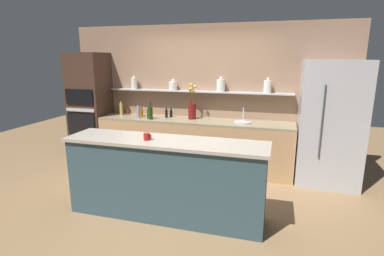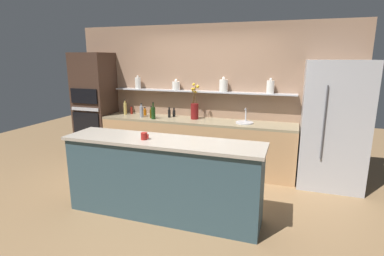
{
  "view_description": "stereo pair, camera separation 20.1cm",
  "coord_description": "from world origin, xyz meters",
  "px_view_note": "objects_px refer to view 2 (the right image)",
  "views": [
    {
      "loc": [
        1.31,
        -3.83,
        2.01
      ],
      "look_at": [
        0.1,
        0.37,
        0.98
      ],
      "focal_mm": 28.0,
      "sensor_mm": 36.0,
      "label": 1
    },
    {
      "loc": [
        1.5,
        -3.77,
        2.01
      ],
      "look_at": [
        0.1,
        0.37,
        0.98
      ],
      "focal_mm": 28.0,
      "sensor_mm": 36.0,
      "label": 2
    }
  ],
  "objects_px": {
    "refrigerator": "(333,125)",
    "bottle_sauce_5": "(169,113)",
    "bottle_sauce_0": "(145,112)",
    "bottle_wine_6": "(153,113)",
    "coffee_mug": "(144,136)",
    "bottle_spirit_1": "(125,108)",
    "bottle_spirit_2": "(142,111)",
    "oven_tower": "(95,107)",
    "sink_fixture": "(245,122)",
    "bottle_sauce_3": "(132,110)",
    "bottle_sauce_7": "(174,113)",
    "flower_vase": "(195,109)",
    "bottle_oil_4": "(151,113)"
  },
  "relations": [
    {
      "from": "refrigerator",
      "to": "bottle_sauce_5",
      "type": "relative_size",
      "value": 10.5
    },
    {
      "from": "bottle_sauce_7",
      "to": "flower_vase",
      "type": "bearing_deg",
      "value": -11.2
    },
    {
      "from": "refrigerator",
      "to": "bottle_sauce_5",
      "type": "xyz_separation_m",
      "value": [
        -2.79,
        0.1,
        0.01
      ]
    },
    {
      "from": "bottle_oil_4",
      "to": "bottle_wine_6",
      "type": "bearing_deg",
      "value": -41.83
    },
    {
      "from": "refrigerator",
      "to": "bottle_wine_6",
      "type": "bearing_deg",
      "value": -177.43
    },
    {
      "from": "flower_vase",
      "to": "sink_fixture",
      "type": "height_order",
      "value": "flower_vase"
    },
    {
      "from": "refrigerator",
      "to": "bottle_sauce_7",
      "type": "xyz_separation_m",
      "value": [
        -2.74,
        0.2,
        -0.0
      ]
    },
    {
      "from": "bottle_wine_6",
      "to": "flower_vase",
      "type": "bearing_deg",
      "value": 19.11
    },
    {
      "from": "bottle_sauce_5",
      "to": "bottle_oil_4",
      "type": "bearing_deg",
      "value": -150.4
    },
    {
      "from": "refrigerator",
      "to": "bottle_sauce_5",
      "type": "bearing_deg",
      "value": 178.03
    },
    {
      "from": "refrigerator",
      "to": "coffee_mug",
      "type": "xyz_separation_m",
      "value": [
        -2.34,
        -1.77,
        0.07
      ]
    },
    {
      "from": "oven_tower",
      "to": "bottle_sauce_7",
      "type": "height_order",
      "value": "oven_tower"
    },
    {
      "from": "sink_fixture",
      "to": "bottle_spirit_2",
      "type": "bearing_deg",
      "value": -177.06
    },
    {
      "from": "bottle_spirit_2",
      "to": "bottle_wine_6",
      "type": "distance_m",
      "value": 0.3
    },
    {
      "from": "refrigerator",
      "to": "oven_tower",
      "type": "bearing_deg",
      "value": 179.52
    },
    {
      "from": "bottle_sauce_5",
      "to": "oven_tower",
      "type": "bearing_deg",
      "value": -177.85
    },
    {
      "from": "refrigerator",
      "to": "coffee_mug",
      "type": "height_order",
      "value": "refrigerator"
    },
    {
      "from": "bottle_spirit_2",
      "to": "bottle_sauce_7",
      "type": "height_order",
      "value": "bottle_spirit_2"
    },
    {
      "from": "flower_vase",
      "to": "bottle_oil_4",
      "type": "height_order",
      "value": "flower_vase"
    },
    {
      "from": "sink_fixture",
      "to": "bottle_sauce_7",
      "type": "bearing_deg",
      "value": 173.74
    },
    {
      "from": "flower_vase",
      "to": "bottle_wine_6",
      "type": "distance_m",
      "value": 0.75
    },
    {
      "from": "bottle_oil_4",
      "to": "bottle_sauce_7",
      "type": "height_order",
      "value": "bottle_oil_4"
    },
    {
      "from": "bottle_sauce_7",
      "to": "sink_fixture",
      "type": "bearing_deg",
      "value": -6.26
    },
    {
      "from": "coffee_mug",
      "to": "sink_fixture",
      "type": "bearing_deg",
      "value": 62.27
    },
    {
      "from": "bottle_spirit_1",
      "to": "bottle_spirit_2",
      "type": "bearing_deg",
      "value": -18.32
    },
    {
      "from": "bottle_sauce_5",
      "to": "bottle_sauce_3",
      "type": "bearing_deg",
      "value": 174.1
    },
    {
      "from": "sink_fixture",
      "to": "bottle_sauce_0",
      "type": "relative_size",
      "value": 1.83
    },
    {
      "from": "bottle_spirit_2",
      "to": "bottle_wine_6",
      "type": "xyz_separation_m",
      "value": [
        0.29,
        -0.09,
        0.01
      ]
    },
    {
      "from": "oven_tower",
      "to": "sink_fixture",
      "type": "distance_m",
      "value": 3.0
    },
    {
      "from": "sink_fixture",
      "to": "bottle_spirit_2",
      "type": "height_order",
      "value": "bottle_spirit_2"
    },
    {
      "from": "refrigerator",
      "to": "bottle_spirit_2",
      "type": "distance_m",
      "value": 3.29
    },
    {
      "from": "bottle_spirit_1",
      "to": "bottle_oil_4",
      "type": "height_order",
      "value": "bottle_spirit_1"
    },
    {
      "from": "bottle_sauce_7",
      "to": "oven_tower",
      "type": "bearing_deg",
      "value": -174.39
    },
    {
      "from": "bottle_sauce_0",
      "to": "sink_fixture",
      "type": "bearing_deg",
      "value": -2.27
    },
    {
      "from": "coffee_mug",
      "to": "bottle_sauce_5",
      "type": "bearing_deg",
      "value": 103.78
    },
    {
      "from": "sink_fixture",
      "to": "bottle_oil_4",
      "type": "distance_m",
      "value": 1.71
    },
    {
      "from": "sink_fixture",
      "to": "bottle_oil_4",
      "type": "relative_size",
      "value": 1.35
    },
    {
      "from": "oven_tower",
      "to": "bottle_sauce_7",
      "type": "bearing_deg",
      "value": 5.61
    },
    {
      "from": "bottle_sauce_0",
      "to": "bottle_wine_6",
      "type": "xyz_separation_m",
      "value": [
        0.31,
        -0.26,
        0.05
      ]
    },
    {
      "from": "bottle_sauce_7",
      "to": "coffee_mug",
      "type": "relative_size",
      "value": 1.64
    },
    {
      "from": "flower_vase",
      "to": "bottle_sauce_3",
      "type": "xyz_separation_m",
      "value": [
        -1.34,
        0.07,
        -0.12
      ]
    },
    {
      "from": "bottle_spirit_2",
      "to": "bottle_sauce_3",
      "type": "height_order",
      "value": "bottle_spirit_2"
    },
    {
      "from": "bottle_spirit_2",
      "to": "bottle_oil_4",
      "type": "xyz_separation_m",
      "value": [
        0.21,
        -0.02,
        -0.02
      ]
    },
    {
      "from": "sink_fixture",
      "to": "bottle_sauce_7",
      "type": "relative_size",
      "value": 1.8
    },
    {
      "from": "refrigerator",
      "to": "bottle_wine_6",
      "type": "height_order",
      "value": "refrigerator"
    },
    {
      "from": "refrigerator",
      "to": "bottle_oil_4",
      "type": "xyz_separation_m",
      "value": [
        -3.08,
        -0.07,
        0.02
      ]
    },
    {
      "from": "bottle_spirit_2",
      "to": "bottle_sauce_5",
      "type": "bearing_deg",
      "value": 16.24
    },
    {
      "from": "bottle_sauce_3",
      "to": "bottle_sauce_5",
      "type": "bearing_deg",
      "value": -5.9
    },
    {
      "from": "sink_fixture",
      "to": "bottle_spirit_1",
      "type": "height_order",
      "value": "bottle_spirit_1"
    },
    {
      "from": "sink_fixture",
      "to": "bottle_sauce_0",
      "type": "height_order",
      "value": "sink_fixture"
    }
  ]
}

